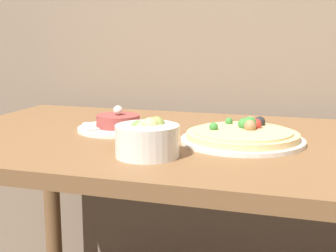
# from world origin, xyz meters

# --- Properties ---
(dining_table) EXTENTS (1.46, 0.78, 0.79)m
(dining_table) POSITION_xyz_m (0.00, 0.39, 0.68)
(dining_table) COLOR brown
(dining_table) RESTS_ON ground_plane
(pizza_plate) EXTENTS (0.30, 0.30, 0.06)m
(pizza_plate) POSITION_xyz_m (0.09, 0.37, 0.80)
(pizza_plate) COLOR silver
(pizza_plate) RESTS_ON dining_table
(tartare_plate) EXTENTS (0.22, 0.22, 0.07)m
(tartare_plate) POSITION_xyz_m (-0.26, 0.42, 0.80)
(tartare_plate) COLOR silver
(tartare_plate) RESTS_ON dining_table
(small_bowl) EXTENTS (0.14, 0.14, 0.08)m
(small_bowl) POSITION_xyz_m (-0.09, 0.18, 0.82)
(small_bowl) COLOR silver
(small_bowl) RESTS_ON dining_table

